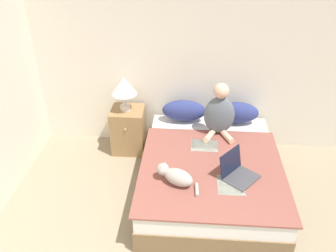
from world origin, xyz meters
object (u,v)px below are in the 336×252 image
object	(u,v)px
bed	(210,175)
laptop_open	(238,172)
person_sitting	(219,113)
nightstand	(129,130)
pillow_near	(184,111)
table_lamp	(124,87)
pillow_far	(236,113)
cat_tabby	(175,176)

from	to	relation	value
bed	laptop_open	xyz separation A→B (m)	(0.26, -0.29, 0.29)
person_sitting	nightstand	size ratio (longest dim) A/B	1.09
person_sitting	nightstand	xyz separation A→B (m)	(-1.15, 0.23, -0.43)
pillow_near	laptop_open	xyz separation A→B (m)	(0.59, -1.10, -0.08)
pillow_near	person_sitting	world-z (taller)	person_sitting
laptop_open	nightstand	world-z (taller)	laptop_open
laptop_open	table_lamp	world-z (taller)	table_lamp
pillow_near	pillow_far	bearing A→B (deg)	0.00
cat_tabby	nightstand	distance (m)	1.40
person_sitting	cat_tabby	world-z (taller)	person_sitting
bed	person_sitting	bearing A→B (deg)	79.92
cat_tabby	table_lamp	bearing A→B (deg)	-32.73
pillow_near	cat_tabby	bearing A→B (deg)	-91.80
pillow_near	pillow_far	world-z (taller)	same
pillow_far	table_lamp	bearing A→B (deg)	-177.75
pillow_near	table_lamp	size ratio (longest dim) A/B	1.23
table_lamp	pillow_near	bearing A→B (deg)	4.25
pillow_far	person_sitting	bearing A→B (deg)	-130.57
laptop_open	pillow_far	bearing A→B (deg)	35.82
person_sitting	laptop_open	world-z (taller)	person_sitting
bed	pillow_far	xyz separation A→B (m)	(0.33, 0.81, 0.37)
bed	table_lamp	bearing A→B (deg)	145.07
cat_tabby	laptop_open	world-z (taller)	laptop_open
pillow_near	nightstand	distance (m)	0.78
laptop_open	table_lamp	xyz separation A→B (m)	(-1.34, 1.05, 0.42)
pillow_far	laptop_open	bearing A→B (deg)	-93.96
table_lamp	person_sitting	bearing A→B (deg)	-10.81
pillow_far	laptop_open	world-z (taller)	pillow_far
bed	pillow_near	bearing A→B (deg)	112.40
pillow_near	person_sitting	size ratio (longest dim) A/B	0.85
person_sitting	pillow_near	bearing A→B (deg)	146.85
person_sitting	nightstand	distance (m)	1.25
bed	cat_tabby	bearing A→B (deg)	-130.48
pillow_near	laptop_open	distance (m)	1.25
cat_tabby	nightstand	world-z (taller)	cat_tabby
person_sitting	table_lamp	distance (m)	1.21
pillow_near	nightstand	bearing A→B (deg)	-175.81
nightstand	table_lamp	xyz separation A→B (m)	(-0.02, -0.00, 0.63)
nightstand	table_lamp	world-z (taller)	table_lamp
pillow_near	laptop_open	size ratio (longest dim) A/B	1.24
cat_tabby	pillow_near	bearing A→B (deg)	-65.22
nightstand	table_lamp	bearing A→B (deg)	-173.72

